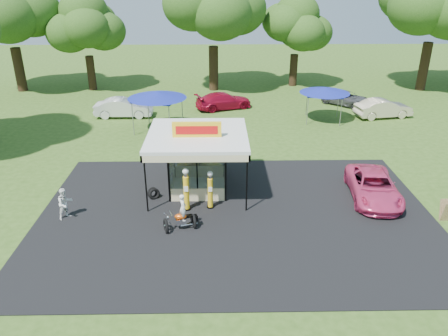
{
  "coord_description": "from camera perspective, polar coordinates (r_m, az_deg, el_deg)",
  "views": [
    {
      "loc": [
        -0.97,
        -17.33,
        11.35
      ],
      "look_at": [
        -0.58,
        4.0,
        1.76
      ],
      "focal_mm": 35.0,
      "sensor_mm": 36.0,
      "label": 1
    }
  ],
  "objects": [
    {
      "name": "asphalt_apron",
      "position": [
        22.43,
        1.57,
        -6.15
      ],
      "size": [
        20.0,
        14.0,
        0.04
      ],
      "primitive_type": "cube",
      "color": "black",
      "rests_on": "ground"
    },
    {
      "name": "gas_pump_left",
      "position": [
        22.47,
        -4.95,
        -2.93
      ],
      "size": [
        0.44,
        0.44,
        2.37
      ],
      "color": "black",
      "rests_on": "ground"
    },
    {
      "name": "oak_far_a",
      "position": [
        49.93,
        -26.37,
        17.85
      ],
      "size": [
        10.41,
        10.41,
        12.33
      ],
      "color": "black",
      "rests_on": "ground"
    },
    {
      "name": "bg_car_d",
      "position": [
        42.61,
        15.7,
        8.74
      ],
      "size": [
        4.79,
        4.66,
        1.27
      ],
      "primitive_type": "imported",
      "rotation": [
        0.0,
        0.0,
        0.82
      ],
      "color": "#4D4E50",
      "rests_on": "ground"
    },
    {
      "name": "tent_west",
      "position": [
        33.94,
        -8.74,
        9.4
      ],
      "size": [
        4.49,
        4.49,
        3.14
      ],
      "rotation": [
        0.0,
        0.0,
        -0.26
      ],
      "color": "gray",
      "rests_on": "ground"
    },
    {
      "name": "tent_east",
      "position": [
        36.99,
        13.03,
        9.86
      ],
      "size": [
        4.07,
        4.07,
        2.84
      ],
      "rotation": [
        0.0,
        0.0,
        -0.17
      ],
      "color": "gray",
      "rests_on": "ground"
    },
    {
      "name": "pink_sedan",
      "position": [
        25.06,
        18.93,
        -2.31
      ],
      "size": [
        2.93,
        5.4,
        1.44
      ],
      "primitive_type": "imported",
      "rotation": [
        0.0,
        0.0,
        -0.11
      ],
      "color": "#E03D74",
      "rests_on": "ground"
    },
    {
      "name": "gas_station_kiosk",
      "position": [
        24.31,
        -3.4,
        0.98
      ],
      "size": [
        5.4,
        5.4,
        4.18
      ],
      "color": "white",
      "rests_on": "ground"
    },
    {
      "name": "oak_far_e",
      "position": [
        50.1,
        25.95,
        18.88
      ],
      "size": [
        11.4,
        11.4,
        13.57
      ],
      "color": "black",
      "rests_on": "ground"
    },
    {
      "name": "spectator_west",
      "position": [
        23.2,
        -20.05,
        -4.38
      ],
      "size": [
        1.0,
        1.02,
        1.65
      ],
      "primitive_type": "imported",
      "rotation": [
        0.0,
        0.0,
        0.83
      ],
      "color": "white",
      "rests_on": "ground"
    },
    {
      "name": "kiosk_car",
      "position": [
        26.85,
        -3.17,
        0.28
      ],
      "size": [
        2.82,
        1.13,
        0.96
      ],
      "primitive_type": "imported",
      "rotation": [
        0.0,
        0.0,
        1.57
      ],
      "color": "yellow",
      "rests_on": "ground"
    },
    {
      "name": "oak_far_b",
      "position": [
        47.94,
        -17.61,
        16.95
      ],
      "size": [
        8.11,
        8.11,
        9.68
      ],
      "color": "black",
      "rests_on": "ground"
    },
    {
      "name": "gas_pump_right",
      "position": [
        22.63,
        -1.81,
        -2.97
      ],
      "size": [
        0.4,
        0.4,
        2.13
      ],
      "color": "black",
      "rests_on": "ground"
    },
    {
      "name": "spare_tires",
      "position": [
        24.17,
        -9.2,
        -3.29
      ],
      "size": [
        0.81,
        0.73,
        0.65
      ],
      "rotation": [
        0.0,
        0.0,
        0.54
      ],
      "color": "black",
      "rests_on": "ground"
    },
    {
      "name": "a_frame_sign",
      "position": [
        24.38,
        27.12,
        -5.0
      ],
      "size": [
        0.62,
        0.57,
        1.09
      ],
      "rotation": [
        0.0,
        0.0,
        0.06
      ],
      "color": "#593819",
      "rests_on": "ground"
    },
    {
      "name": "bg_car_b",
      "position": [
        39.9,
        -0.04,
        8.78
      ],
      "size": [
        5.5,
        3.75,
        1.48
      ],
      "primitive_type": "imported",
      "rotation": [
        0.0,
        0.0,
        1.93
      ],
      "color": "#A30C28",
      "rests_on": "ground"
    },
    {
      "name": "oak_far_d",
      "position": [
        48.32,
        9.39,
        17.44
      ],
      "size": [
        7.8,
        7.8,
        9.28
      ],
      "color": "black",
      "rests_on": "ground"
    },
    {
      "name": "bg_car_e",
      "position": [
        39.78,
        20.09,
        7.33
      ],
      "size": [
        5.02,
        2.52,
        1.58
      ],
      "primitive_type": "imported",
      "rotation": [
        0.0,
        0.0,
        1.76
      ],
      "color": "beige",
      "rests_on": "ground"
    },
    {
      "name": "ground",
      "position": [
        20.74,
        1.81,
        -8.99
      ],
      "size": [
        120.0,
        120.0,
        0.0
      ],
      "primitive_type": "plane",
      "color": "#314E18",
      "rests_on": "ground"
    },
    {
      "name": "motorcycle",
      "position": [
        21.03,
        -5.51,
        -6.18
      ],
      "size": [
        1.71,
        1.18,
        1.93
      ],
      "rotation": [
        0.0,
        0.0,
        0.31
      ],
      "color": "black",
      "rests_on": "ground"
    },
    {
      "name": "bg_car_a",
      "position": [
        38.51,
        -12.97,
        7.68
      ],
      "size": [
        4.88,
        1.75,
        1.6
      ],
      "primitive_type": "imported",
      "rotation": [
        0.0,
        0.0,
        1.58
      ],
      "color": "silver",
      "rests_on": "ground"
    },
    {
      "name": "oak_far_c",
      "position": [
        45.67,
        -1.45,
        20.05
      ],
      "size": [
        10.76,
        10.76,
        12.68
      ],
      "color": "black",
      "rests_on": "ground"
    }
  ]
}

